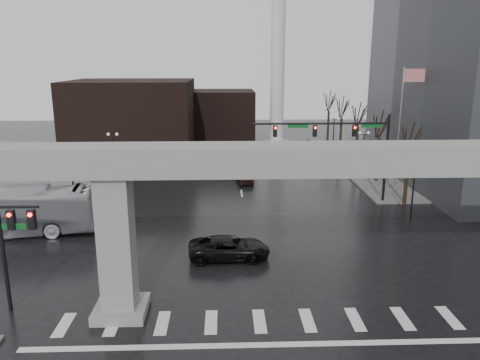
% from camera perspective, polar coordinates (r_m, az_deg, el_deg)
% --- Properties ---
extents(ground, '(160.00, 160.00, 0.00)m').
position_cam_1_polar(ground, '(25.11, 2.21, -15.64)').
color(ground, black).
rests_on(ground, ground).
extents(sidewalk_ne, '(28.00, 36.00, 0.15)m').
position_cam_1_polar(sidewalk_ne, '(65.19, 23.19, 2.18)').
color(sidewalk_ne, slate).
rests_on(sidewalk_ne, ground).
extents(sidewalk_nw, '(28.00, 36.00, 0.15)m').
position_cam_1_polar(sidewalk_nw, '(63.82, -24.36, 1.82)').
color(sidewalk_nw, slate).
rests_on(sidewalk_nw, ground).
extents(elevated_guideway, '(48.00, 2.60, 8.70)m').
position_cam_1_polar(elevated_guideway, '(22.60, 5.58, -0.24)').
color(elevated_guideway, gray).
rests_on(elevated_guideway, ground).
extents(building_far_left, '(16.00, 14.00, 10.00)m').
position_cam_1_polar(building_far_left, '(65.29, -12.97, 7.38)').
color(building_far_left, black).
rests_on(building_far_left, ground).
extents(building_far_mid, '(10.00, 10.00, 8.00)m').
position_cam_1_polar(building_far_mid, '(74.17, -2.25, 7.76)').
color(building_far_mid, black).
rests_on(building_far_mid, ground).
extents(smokestack, '(3.60, 3.60, 30.00)m').
position_cam_1_polar(smokestack, '(68.11, 4.63, 15.01)').
color(smokestack, white).
rests_on(smokestack, ground).
extents(signal_mast_arm, '(12.12, 0.43, 8.00)m').
position_cam_1_polar(signal_mast_arm, '(42.40, 12.66, 4.91)').
color(signal_mast_arm, black).
rests_on(signal_mast_arm, ground).
extents(signal_left_pole, '(2.30, 0.30, 6.00)m').
position_cam_1_polar(signal_left_pole, '(25.98, -26.00, -6.20)').
color(signal_left_pole, black).
rests_on(signal_left_pole, ground).
extents(flagpole_assembly, '(2.06, 0.12, 12.00)m').
position_cam_1_polar(flagpole_assembly, '(47.13, 19.30, 7.47)').
color(flagpole_assembly, silver).
rests_on(flagpole_assembly, ground).
extents(lamp_right_0, '(1.22, 0.32, 5.11)m').
position_cam_1_polar(lamp_right_0, '(39.83, 20.48, 0.28)').
color(lamp_right_0, black).
rests_on(lamp_right_0, ground).
extents(lamp_right_1, '(1.22, 0.32, 5.11)m').
position_cam_1_polar(lamp_right_1, '(52.74, 14.80, 3.99)').
color(lamp_right_1, black).
rests_on(lamp_right_1, ground).
extents(lamp_right_2, '(1.22, 0.32, 5.11)m').
position_cam_1_polar(lamp_right_2, '(66.09, 11.37, 6.21)').
color(lamp_right_2, black).
rests_on(lamp_right_2, ground).
extents(lamp_left_0, '(1.22, 0.32, 5.11)m').
position_cam_1_polar(lamp_left_0, '(38.66, -19.73, -0.06)').
color(lamp_left_0, black).
rests_on(lamp_left_0, ground).
extents(lamp_left_1, '(1.22, 0.32, 5.11)m').
position_cam_1_polar(lamp_left_1, '(51.86, -15.17, 3.80)').
color(lamp_left_1, black).
rests_on(lamp_left_1, ground).
extents(lamp_left_2, '(1.22, 0.32, 5.11)m').
position_cam_1_polar(lamp_left_2, '(65.39, -12.46, 6.07)').
color(lamp_left_2, black).
rests_on(lamp_left_2, ground).
extents(tree_right_0, '(1.09, 1.58, 7.50)m').
position_cam_1_polar(tree_right_0, '(43.98, 19.70, 0.69)').
color(tree_right_0, black).
rests_on(tree_right_0, ground).
extents(tree_right_1, '(1.09, 1.61, 7.67)m').
position_cam_1_polar(tree_right_1, '(51.30, 16.49, 2.89)').
color(tree_right_1, black).
rests_on(tree_right_1, ground).
extents(tree_right_2, '(1.10, 1.63, 7.85)m').
position_cam_1_polar(tree_right_2, '(58.80, 14.08, 4.52)').
color(tree_right_2, black).
rests_on(tree_right_2, ground).
extents(tree_right_3, '(1.11, 1.66, 8.02)m').
position_cam_1_polar(tree_right_3, '(66.42, 12.21, 5.78)').
color(tree_right_3, black).
rests_on(tree_right_3, ground).
extents(tree_right_4, '(1.12, 1.69, 8.19)m').
position_cam_1_polar(tree_right_4, '(74.12, 10.73, 6.77)').
color(tree_right_4, black).
rests_on(tree_right_4, ground).
extents(pickup_truck, '(5.35, 2.60, 1.47)m').
position_cam_1_polar(pickup_truck, '(30.70, -1.32, -8.27)').
color(pickup_truck, black).
rests_on(pickup_truck, ground).
extents(city_bus, '(13.03, 4.65, 3.55)m').
position_cam_1_polar(city_bus, '(38.38, -26.62, -3.51)').
color(city_bus, silver).
rests_on(city_bus, ground).
extents(far_car, '(2.08, 4.11, 1.34)m').
position_cam_1_polar(far_car, '(49.38, 0.48, 0.46)').
color(far_car, black).
rests_on(far_car, ground).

